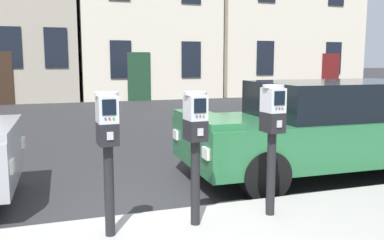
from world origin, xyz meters
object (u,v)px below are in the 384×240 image
at_px(parking_meter_near_kerb, 108,138).
at_px(parked_car_silver_sedan, 330,126).
at_px(parking_meter_end_of_row, 272,126).
at_px(parking_meter_twin_adjacent, 195,134).

xyz_separation_m(parking_meter_near_kerb, parked_car_silver_sedan, (3.54, 1.57, -0.30)).
bearing_deg(parking_meter_end_of_row, parked_car_silver_sedan, 126.94).
xyz_separation_m(parking_meter_near_kerb, parking_meter_end_of_row, (1.65, 0.00, 0.02)).
bearing_deg(parking_meter_twin_adjacent, parking_meter_near_kerb, -92.84).
distance_m(parking_meter_near_kerb, parked_car_silver_sedan, 3.89).
bearing_deg(parked_car_silver_sedan, parking_meter_near_kerb, 24.76).
bearing_deg(parked_car_silver_sedan, parking_meter_end_of_row, 40.57).
xyz_separation_m(parking_meter_near_kerb, parking_meter_twin_adjacent, (0.82, -0.00, -0.01)).
bearing_deg(parking_meter_near_kerb, parking_meter_twin_adjacent, 87.16).
relative_size(parking_meter_twin_adjacent, parked_car_silver_sedan, 0.29).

